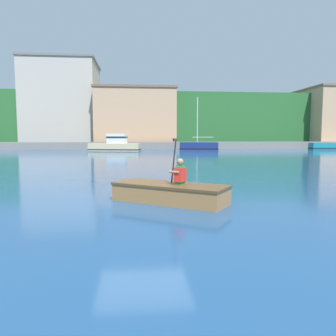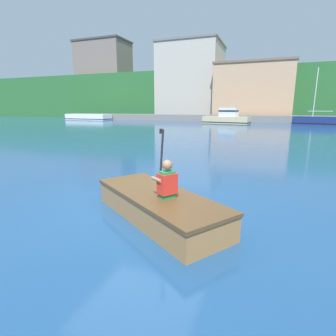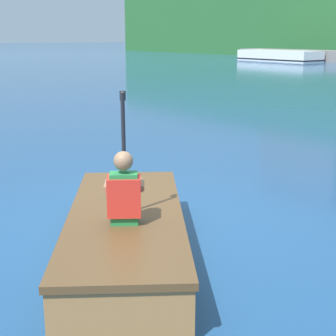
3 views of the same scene
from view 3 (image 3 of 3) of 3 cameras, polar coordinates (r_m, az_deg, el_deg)
ground_plane at (r=5.81m, az=-3.91°, el=-6.51°), size 300.00×300.00×0.00m
moored_boat_dock_west_inner at (r=45.57m, az=12.18°, el=12.03°), size 7.56×2.79×0.89m
rowboat_foreground at (r=4.96m, az=-4.66°, el=-6.98°), size 3.01×2.52×0.47m
person_paddler at (r=4.49m, az=-4.90°, el=-2.57°), size 0.45×0.45×1.14m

